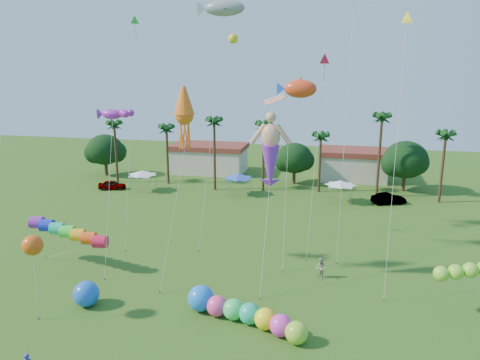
% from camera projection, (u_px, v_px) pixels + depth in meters
% --- Properties ---
extents(ground, '(160.00, 160.00, 0.00)m').
position_uv_depth(ground, '(207.00, 354.00, 29.81)').
color(ground, '#285116').
rests_on(ground, ground).
extents(tree_line, '(69.46, 8.91, 11.00)m').
position_uv_depth(tree_line, '(311.00, 158.00, 69.80)').
color(tree_line, '#3A2819').
rests_on(tree_line, ground).
extents(buildings_row, '(35.00, 7.00, 4.00)m').
position_uv_depth(buildings_row, '(272.00, 163.00, 77.40)').
color(buildings_row, beige).
rests_on(buildings_row, ground).
extents(tent_row, '(31.00, 4.00, 0.60)m').
position_uv_depth(tent_row, '(238.00, 177.00, 64.85)').
color(tent_row, white).
rests_on(tent_row, ground).
extents(car_a, '(4.23, 2.55, 1.35)m').
position_uv_depth(car_a, '(112.00, 185.00, 68.77)').
color(car_a, '#4C4C54').
rests_on(car_a, ground).
extents(car_b, '(4.69, 3.00, 1.46)m').
position_uv_depth(car_b, '(389.00, 199.00, 61.55)').
color(car_b, '#4C4C54').
rests_on(car_b, ground).
extents(spectator_b, '(1.08, 1.12, 1.82)m').
position_uv_depth(spectator_b, '(321.00, 268.00, 40.15)').
color(spectator_b, '#A59C89').
rests_on(spectator_b, ground).
extents(caterpillar_inflatable, '(9.43, 4.80, 1.97)m').
position_uv_depth(caterpillar_inflatable, '(241.00, 312.00, 33.19)').
color(caterpillar_inflatable, '#FA4193').
rests_on(caterpillar_inflatable, ground).
extents(blue_ball, '(1.98, 1.98, 1.98)m').
position_uv_depth(blue_ball, '(86.00, 294.00, 35.51)').
color(blue_ball, blue).
rests_on(blue_ball, ground).
extents(rainbow_tube, '(8.88, 2.53, 3.46)m').
position_uv_depth(rainbow_tube, '(79.00, 240.00, 41.22)').
color(rainbow_tube, red).
rests_on(rainbow_tube, ground).
extents(green_worm, '(10.02, 1.87, 3.84)m').
position_uv_depth(green_worm, '(441.00, 274.00, 33.92)').
color(green_worm, '#80D62F').
rests_on(green_worm, ground).
extents(orange_ball_kite, '(1.61, 1.61, 6.38)m').
position_uv_depth(orange_ball_kite, '(33.00, 245.00, 32.67)').
color(orange_ball_kite, '#E45412').
rests_on(orange_ball_kite, ground).
extents(merman_kite, '(2.78, 5.38, 13.72)m').
position_uv_depth(merman_kite, '(270.00, 155.00, 38.19)').
color(merman_kite, '#E3A081').
rests_on(merman_kite, ground).
extents(fish_kite, '(4.69, 7.05, 16.68)m').
position_uv_depth(fish_kite, '(300.00, 89.00, 42.88)').
color(fish_kite, '#E93F19').
rests_on(fish_kite, ground).
extents(shark_kite, '(5.77, 8.11, 24.34)m').
position_uv_depth(shark_kite, '(224.00, 8.00, 46.43)').
color(shark_kite, gray).
rests_on(shark_kite, ground).
extents(squid_kite, '(2.18, 5.61, 16.30)m').
position_uv_depth(squid_kite, '(184.00, 116.00, 38.43)').
color(squid_kite, orange).
rests_on(squid_kite, ground).
extents(lobster_kite, '(3.36, 4.90, 14.38)m').
position_uv_depth(lobster_kite, '(112.00, 114.00, 40.38)').
color(lobster_kite, purple).
rests_on(lobster_kite, ground).
extents(delta_kite_red, '(1.42, 4.62, 18.94)m').
position_uv_depth(delta_kite_red, '(324.00, 63.00, 43.32)').
color(delta_kite_red, red).
rests_on(delta_kite_red, ground).
extents(delta_kite_yellow, '(1.00, 4.05, 21.77)m').
position_uv_depth(delta_kite_yellow, '(406.00, 26.00, 34.64)').
color(delta_kite_yellow, '#FFF01A').
rests_on(delta_kite_yellow, ground).
extents(delta_kite_green, '(0.93, 4.51, 22.47)m').
position_uv_depth(delta_kite_green, '(135.00, 28.00, 44.59)').
color(delta_kite_green, green).
rests_on(delta_kite_green, ground).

